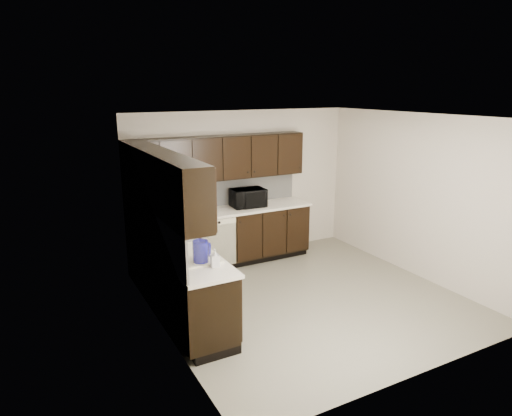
{
  "coord_description": "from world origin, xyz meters",
  "views": [
    {
      "loc": [
        -3.37,
        -4.83,
        2.86
      ],
      "look_at": [
        -0.47,
        0.6,
        1.23
      ],
      "focal_mm": 32.0,
      "sensor_mm": 36.0,
      "label": 1
    }
  ],
  "objects": [
    {
      "name": "teal_tumbler",
      "position": [
        -1.56,
        1.35,
        1.04
      ],
      "size": [
        0.11,
        0.11,
        0.2
      ],
      "primitive_type": "cylinder",
      "rotation": [
        0.0,
        0.0,
        -0.19
      ],
      "color": "#0D9795",
      "rests_on": "countertop"
    },
    {
      "name": "paper_towel_roll",
      "position": [
        -1.61,
        1.35,
        1.1
      ],
      "size": [
        0.18,
        0.18,
        0.31
      ],
      "primitive_type": "cylinder",
      "rotation": [
        0.0,
        0.0,
        -0.37
      ],
      "color": "white",
      "rests_on": "countertop"
    },
    {
      "name": "wall_front",
      "position": [
        0.0,
        -2.0,
        1.25
      ],
      "size": [
        4.0,
        0.02,
        2.5
      ],
      "primitive_type": "cube",
      "color": "beige",
      "rests_on": "floor"
    },
    {
      "name": "countertop",
      "position": [
        -1.01,
        1.11,
        0.92
      ],
      "size": [
        3.03,
        2.83,
        0.04
      ],
      "color": "white",
      "rests_on": "lower_cabinets"
    },
    {
      "name": "backsplash",
      "position": [
        -1.22,
        1.32,
        1.18
      ],
      "size": [
        3.0,
        2.8,
        0.48
      ],
      "color": "#B3B2AE",
      "rests_on": "countertop"
    },
    {
      "name": "dishwasher",
      "position": [
        -0.7,
        1.41,
        0.55
      ],
      "size": [
        0.58,
        0.04,
        0.78
      ],
      "color": "#F3ECC7",
      "rests_on": "lower_cabinets"
    },
    {
      "name": "floor",
      "position": [
        0.0,
        0.0,
        0.0
      ],
      "size": [
        4.0,
        4.0,
        0.0
      ],
      "primitive_type": "plane",
      "color": "gray",
      "rests_on": "ground"
    },
    {
      "name": "microwave",
      "position": [
        -0.04,
        1.7,
        1.09
      ],
      "size": [
        0.57,
        0.4,
        0.3
      ],
      "primitive_type": "imported",
      "rotation": [
        0.0,
        0.0,
        -0.06
      ],
      "color": "black",
      "rests_on": "countertop"
    },
    {
      "name": "toaster_oven",
      "position": [
        -1.75,
        1.71,
        1.04
      ],
      "size": [
        0.35,
        0.28,
        0.2
      ],
      "primitive_type": "cube",
      "rotation": [
        0.0,
        0.0,
        -0.17
      ],
      "color": "#ABABAD",
      "rests_on": "countertop"
    },
    {
      "name": "wall_left",
      "position": [
        -2.0,
        0.0,
        1.25
      ],
      "size": [
        0.02,
        4.0,
        2.5
      ],
      "primitive_type": "cube",
      "color": "beige",
      "rests_on": "floor"
    },
    {
      "name": "ceiling",
      "position": [
        0.0,
        0.0,
        2.5
      ],
      "size": [
        4.0,
        4.0,
        0.0
      ],
      "primitive_type": "plane",
      "rotation": [
        3.14,
        0.0,
        0.0
      ],
      "color": "white",
      "rests_on": "wall_back"
    },
    {
      "name": "upper_cabinets",
      "position": [
        -1.1,
        1.2,
        1.77
      ],
      "size": [
        3.0,
        2.8,
        0.7
      ],
      "color": "black",
      "rests_on": "wall_back"
    },
    {
      "name": "storage_bin",
      "position": [
        -1.66,
        0.61,
        1.04
      ],
      "size": [
        0.52,
        0.39,
        0.2
      ],
      "primitive_type": "cube",
      "rotation": [
        0.0,
        0.0,
        0.03
      ],
      "color": "white",
      "rests_on": "countertop"
    },
    {
      "name": "sink",
      "position": [
        -1.68,
        -0.01,
        0.88
      ],
      "size": [
        0.54,
        0.82,
        0.42
      ],
      "color": "#F3ECC7",
      "rests_on": "countertop"
    },
    {
      "name": "blue_pitcher",
      "position": [
        -1.65,
        -0.29,
        1.07
      ],
      "size": [
        0.19,
        0.19,
        0.26
      ],
      "primitive_type": "cylinder",
      "rotation": [
        0.0,
        0.0,
        -0.09
      ],
      "color": "#100F91",
      "rests_on": "countertop"
    },
    {
      "name": "lower_cabinets",
      "position": [
        -1.01,
        1.11,
        0.41
      ],
      "size": [
        3.0,
        2.8,
        0.9
      ],
      "color": "black",
      "rests_on": "floor"
    },
    {
      "name": "wall_back",
      "position": [
        0.0,
        2.0,
        1.25
      ],
      "size": [
        4.0,
        0.02,
        2.5
      ],
      "primitive_type": "cube",
      "color": "beige",
      "rests_on": "floor"
    },
    {
      "name": "wall_right",
      "position": [
        2.0,
        0.0,
        1.25
      ],
      "size": [
        0.02,
        4.0,
        2.5
      ],
      "primitive_type": "cube",
      "color": "beige",
      "rests_on": "floor"
    },
    {
      "name": "soap_bottle_a",
      "position": [
        -1.55,
        -0.46,
        1.04
      ],
      "size": [
        0.1,
        0.1,
        0.2
      ],
      "primitive_type": "imported",
      "rotation": [
        0.0,
        0.0,
        -0.13
      ],
      "color": "gray",
      "rests_on": "countertop"
    },
    {
      "name": "soap_bottle_b",
      "position": [
        -1.77,
        0.27,
        1.05
      ],
      "size": [
        0.1,
        0.1,
        0.23
      ],
      "primitive_type": "imported",
      "rotation": [
        0.0,
        0.0,
        -0.08
      ],
      "color": "gray",
      "rests_on": "countertop"
    }
  ]
}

